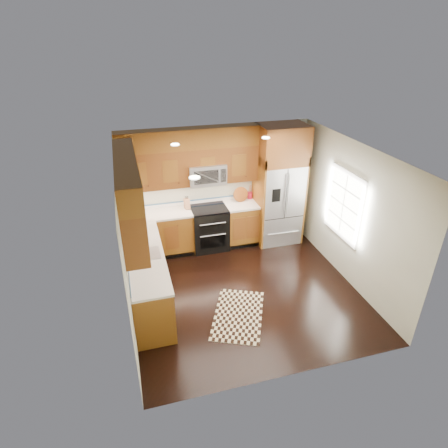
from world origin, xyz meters
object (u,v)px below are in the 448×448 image
object	(u,v)px
range	(209,228)
utensil_crock	(250,194)
refrigerator	(279,185)
rug	(238,315)
knife_block	(187,204)

from	to	relation	value
range	utensil_crock	size ratio (longest dim) A/B	3.00
range	refrigerator	distance (m)	1.76
range	utensil_crock	xyz separation A→B (m)	(1.00, 0.27, 0.58)
rug	utensil_crock	size ratio (longest dim) A/B	4.18
refrigerator	rug	size ratio (longest dim) A/B	1.98
rug	utensil_crock	bearing A→B (deg)	91.22
refrigerator	rug	bearing A→B (deg)	-125.46
refrigerator	utensil_crock	bearing A→B (deg)	151.08
range	knife_block	distance (m)	0.74
refrigerator	utensil_crock	distance (m)	0.68
refrigerator	utensil_crock	size ratio (longest dim) A/B	8.26
knife_block	utensil_crock	world-z (taller)	utensil_crock
knife_block	refrigerator	bearing A→B (deg)	-4.31
rug	refrigerator	bearing A→B (deg)	78.22
knife_block	rug	bearing A→B (deg)	-81.05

